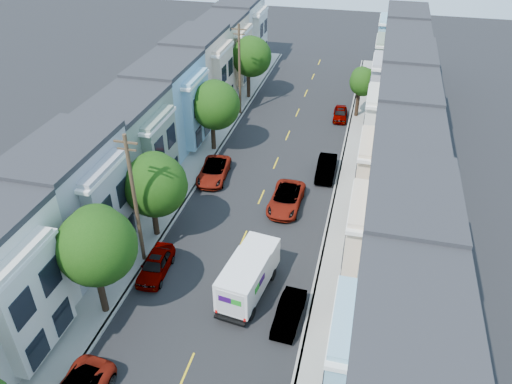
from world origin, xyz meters
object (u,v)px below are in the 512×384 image
(tree_b, at_px, (96,247))
(parked_right_b, at_px, (289,313))
(utility_pole_near, at_px, (135,202))
(tree_e, at_px, (251,57))
(parked_right_d, at_px, (340,114))
(utility_pole_far, at_px, (240,71))
(tree_far_r, at_px, (363,82))
(tree_c, at_px, (154,185))
(parked_left_d, at_px, (214,171))
(lead_sedan, at_px, (286,199))
(parked_left_c, at_px, (156,265))
(tree_d, at_px, (215,105))
(fedex_truck, at_px, (248,275))
(parked_right_c, at_px, (326,168))

(tree_b, xyz_separation_m, parked_right_b, (11.20, 2.06, -4.73))
(utility_pole_near, bearing_deg, tree_b, -90.02)
(tree_b, xyz_separation_m, tree_e, (0.00, 36.03, -0.28))
(parked_right_d, bearing_deg, utility_pole_far, -176.04)
(tree_b, relative_size, tree_far_r, 1.37)
(tree_c, bearing_deg, parked_left_d, 81.13)
(tree_c, distance_m, utility_pole_near, 3.03)
(tree_c, bearing_deg, lead_sedan, 35.39)
(parked_left_c, xyz_separation_m, parked_right_d, (9.80, 28.45, -0.09))
(tree_e, relative_size, parked_right_d, 1.90)
(tree_b, distance_m, tree_d, 22.32)
(tree_c, distance_m, tree_far_r, 28.76)
(tree_far_r, distance_m, fedex_truck, 30.40)
(tree_e, bearing_deg, parked_right_b, -71.75)
(lead_sedan, bearing_deg, utility_pole_far, 117.79)
(utility_pole_near, relative_size, parked_right_c, 2.19)
(tree_e, distance_m, lead_sedan, 23.82)
(fedex_truck, relative_size, parked_right_b, 1.49)
(tree_d, height_order, utility_pole_far, utility_pole_far)
(parked_right_b, bearing_deg, tree_c, 154.95)
(parked_right_b, distance_m, parked_right_c, 18.07)
(lead_sedan, bearing_deg, tree_far_r, 77.50)
(tree_b, xyz_separation_m, utility_pole_near, (0.00, 5.16, -0.25))
(tree_e, relative_size, lead_sedan, 1.37)
(tree_b, distance_m, parked_left_d, 17.79)
(tree_b, distance_m, tree_c, 8.17)
(parked_right_b, xyz_separation_m, parked_right_c, (0.00, 18.07, 0.09))
(tree_e, xyz_separation_m, parked_right_c, (11.20, -15.91, -4.37))
(parked_left_d, distance_m, parked_right_b, 17.96)
(parked_right_b, bearing_deg, parked_right_c, 93.41)
(tree_far_r, xyz_separation_m, parked_left_d, (-11.79, -16.57, -3.36))
(tree_c, height_order, tree_e, tree_e)
(tree_e, relative_size, tree_far_r, 1.32)
(tree_c, bearing_deg, tree_e, 90.00)
(parked_right_b, distance_m, parked_right_d, 30.52)
(tree_e, height_order, utility_pole_far, utility_pole_far)
(tree_d, height_order, utility_pole_near, utility_pole_near)
(parked_left_c, bearing_deg, parked_right_b, -15.21)
(parked_left_c, relative_size, parked_left_d, 0.86)
(utility_pole_near, xyz_separation_m, parked_left_c, (1.40, -1.04, -4.42))
(tree_b, relative_size, parked_left_d, 1.47)
(parked_left_d, height_order, parked_right_d, parked_left_d)
(tree_d, xyz_separation_m, parked_left_d, (1.40, -5.20, -4.07))
(tree_b, distance_m, parked_right_c, 23.49)
(lead_sedan, distance_m, parked_left_c, 12.45)
(parked_left_d, bearing_deg, parked_right_d, 52.01)
(lead_sedan, distance_m, parked_right_b, 12.47)
(fedex_truck, xyz_separation_m, parked_right_c, (3.06, 16.31, -0.84))
(utility_pole_near, bearing_deg, parked_right_b, -15.47)
(utility_pole_far, distance_m, parked_right_b, 31.50)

